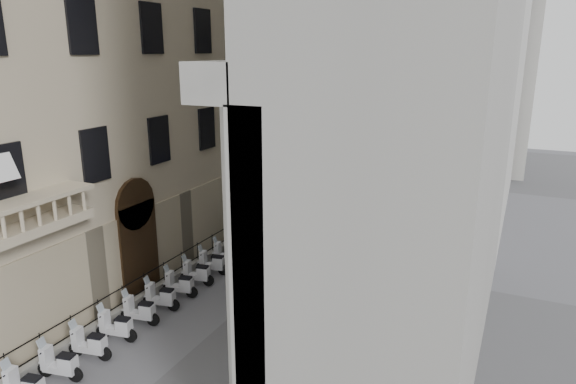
{
  "coord_description": "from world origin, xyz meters",
  "views": [
    {
      "loc": [
        10.6,
        -5.1,
        11.09
      ],
      "look_at": [
        0.62,
        16.4,
        4.5
      ],
      "focal_mm": 32.0,
      "sensor_mm": 36.0,
      "label": 1
    }
  ],
  "objects_px": {
    "security_tent": "(273,187)",
    "pedestrian_b": "(381,200)",
    "info_kiosk": "(274,209)",
    "pedestrian_a": "(359,216)",
    "street_lamp": "(299,143)"
  },
  "relations": [
    {
      "from": "info_kiosk",
      "to": "pedestrian_a",
      "type": "height_order",
      "value": "pedestrian_a"
    },
    {
      "from": "security_tent",
      "to": "street_lamp",
      "type": "xyz_separation_m",
      "value": [
        -1.01,
        6.24,
        1.65
      ]
    },
    {
      "from": "pedestrian_b",
      "to": "pedestrian_a",
      "type": "bearing_deg",
      "value": 105.4
    },
    {
      "from": "security_tent",
      "to": "pedestrian_b",
      "type": "relative_size",
      "value": 2.75
    },
    {
      "from": "security_tent",
      "to": "pedestrian_b",
      "type": "distance_m",
      "value": 9.14
    },
    {
      "from": "info_kiosk",
      "to": "pedestrian_b",
      "type": "xyz_separation_m",
      "value": [
        5.66,
        5.69,
        -0.19
      ]
    },
    {
      "from": "pedestrian_a",
      "to": "info_kiosk",
      "type": "bearing_deg",
      "value": 19.66
    },
    {
      "from": "security_tent",
      "to": "pedestrian_a",
      "type": "distance_m",
      "value": 5.75
    },
    {
      "from": "pedestrian_a",
      "to": "pedestrian_b",
      "type": "relative_size",
      "value": 1.25
    },
    {
      "from": "security_tent",
      "to": "street_lamp",
      "type": "relative_size",
      "value": 0.56
    },
    {
      "from": "pedestrian_a",
      "to": "pedestrian_b",
      "type": "height_order",
      "value": "pedestrian_a"
    },
    {
      "from": "security_tent",
      "to": "pedestrian_b",
      "type": "height_order",
      "value": "security_tent"
    },
    {
      "from": "security_tent",
      "to": "info_kiosk",
      "type": "height_order",
      "value": "security_tent"
    },
    {
      "from": "info_kiosk",
      "to": "pedestrian_b",
      "type": "distance_m",
      "value": 8.03
    },
    {
      "from": "street_lamp",
      "to": "pedestrian_b",
      "type": "relative_size",
      "value": 4.87
    }
  ]
}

